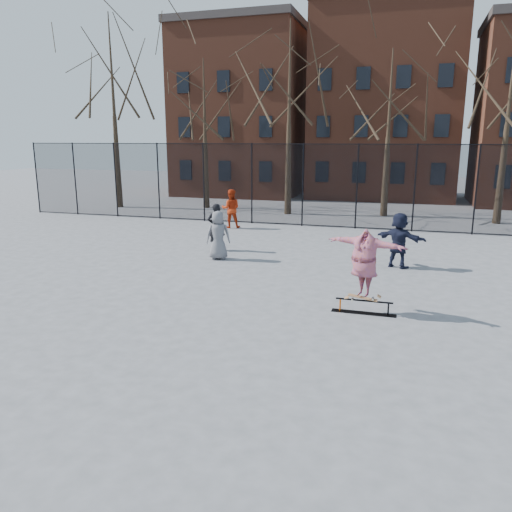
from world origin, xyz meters
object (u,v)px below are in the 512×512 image
(bystander_grey, at_px, (218,235))
(skateboard, at_px, (363,298))
(bystander_navy, at_px, (399,240))
(skater, at_px, (364,263))
(skate_rail, at_px, (364,308))
(bystander_red, at_px, (231,209))
(bystander_black, at_px, (216,227))

(bystander_grey, bearing_deg, skateboard, 121.84)
(bystander_navy, bearing_deg, bystander_grey, 30.21)
(skateboard, xyz_separation_m, skater, (0.00, 0.00, 0.87))
(skate_rail, distance_m, bystander_navy, 5.04)
(skateboard, bearing_deg, skater, 0.00)
(bystander_red, xyz_separation_m, bystander_navy, (7.94, -5.58, 0.00))
(skater, relative_size, bystander_navy, 1.10)
(bystander_black, xyz_separation_m, bystander_navy, (6.78, -0.72, 0.02))
(bystander_red, distance_m, bystander_navy, 9.71)
(bystander_grey, bearing_deg, bystander_red, -94.21)
(skateboard, distance_m, bystander_black, 8.32)
(bystander_black, height_order, bystander_navy, bystander_navy)
(bystander_red, bearing_deg, bystander_navy, 128.32)
(bystander_grey, height_order, bystander_red, bystander_red)
(skate_rail, bearing_deg, skateboard, -180.00)
(skateboard, distance_m, bystander_navy, 5.01)
(skateboard, height_order, skater, skater)
(skateboard, xyz_separation_m, bystander_black, (-6.08, 5.65, 0.51))
(skate_rail, bearing_deg, bystander_grey, 142.15)
(bystander_black, bearing_deg, bystander_red, -98.08)
(bystander_red, bearing_deg, skate_rail, 108.13)
(skateboard, relative_size, skater, 0.38)
(skate_rail, height_order, bystander_red, bystander_red)
(skate_rail, distance_m, bystander_black, 8.36)
(skateboard, bearing_deg, bystander_black, 137.06)
(skate_rail, distance_m, skateboard, 0.26)
(bystander_grey, distance_m, bystander_navy, 6.20)
(skate_rail, relative_size, bystander_black, 0.87)
(skater, relative_size, bystander_black, 1.12)
(skateboard, relative_size, bystander_grey, 0.44)
(skate_rail, distance_m, skater, 1.13)
(bystander_black, bearing_deg, skate_rail, 115.67)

